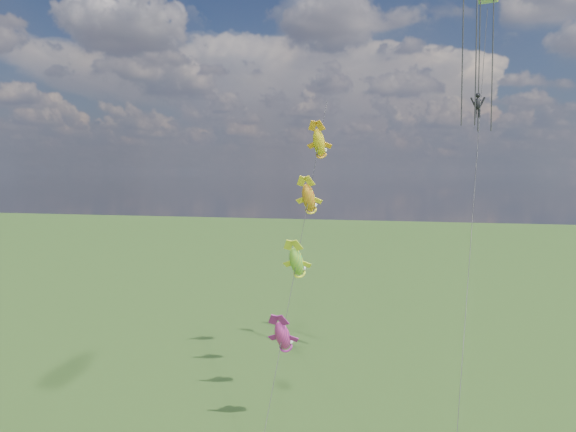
# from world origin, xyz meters

# --- Properties ---
(fish_windsock_rig) EXTENTS (1.05, 15.97, 18.02)m
(fish_windsock_rig) POSITION_xyz_m (10.78, 8.16, 10.09)
(fish_windsock_rig) COLOR brown
(fish_windsock_rig) RESTS_ON ground
(parafoil_rig) EXTENTS (2.12, 17.55, 24.28)m
(parafoil_rig) POSITION_xyz_m (20.08, 12.39, 18.87)
(parafoil_rig) COLOR brown
(parafoil_rig) RESTS_ON ground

